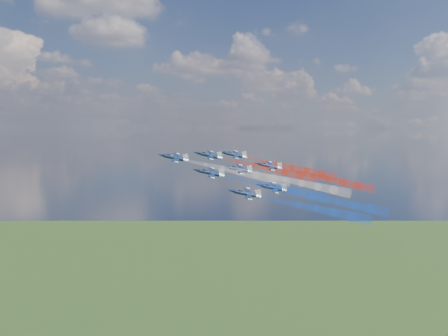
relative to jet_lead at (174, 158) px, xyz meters
name	(u,v)px	position (x,y,z in m)	size (l,w,h in m)	color
jet_lead	(174,158)	(0.00, 0.00, 0.00)	(8.80, 10.99, 2.93)	black
trail_lead	(239,172)	(21.16, -6.60, -4.96)	(3.66, 35.70, 3.66)	silver
jet_inner_left	(210,173)	(8.70, -10.80, -4.53)	(8.80, 10.99, 2.93)	black
trail_inner_left	(277,187)	(29.85, -17.40, -9.49)	(3.66, 35.70, 3.66)	blue
jet_inner_right	(209,155)	(14.95, 6.47, 0.15)	(8.80, 10.99, 2.93)	black
trail_inner_right	(269,169)	(36.11, -0.13, -4.80)	(3.66, 35.70, 3.66)	red
jet_outer_left	(246,194)	(15.79, -23.37, -10.17)	(8.80, 10.99, 2.93)	black
trail_outer_left	(316,209)	(36.94, -29.97, -15.13)	(3.66, 35.70, 3.66)	blue
jet_center_third	(239,169)	(21.38, -5.35, -4.19)	(8.80, 10.99, 2.93)	black
trail_center_third	(301,183)	(42.53, -11.95, -9.14)	(3.66, 35.70, 3.66)	silver
jet_outer_right	(234,155)	(26.43, 10.06, -0.01)	(8.80, 10.99, 2.93)	black
trail_outer_right	(292,167)	(47.59, 3.46, -4.97)	(3.66, 35.70, 3.66)	red
jet_rear_left	(272,188)	(28.49, -16.85, -9.64)	(8.80, 10.99, 2.93)	black
trail_rear_left	(338,202)	(49.64, -23.45, -14.60)	(3.66, 35.70, 3.66)	blue
jet_rear_right	(269,166)	(35.95, -0.11, -3.83)	(8.80, 10.99, 2.93)	black
trail_rear_right	(328,179)	(57.10, -6.71, -8.78)	(3.66, 35.70, 3.66)	red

